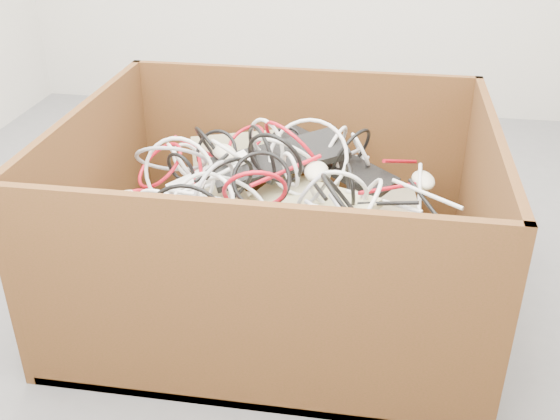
# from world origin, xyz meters

# --- Properties ---
(ground) EXTENTS (3.00, 3.00, 0.00)m
(ground) POSITION_xyz_m (0.00, 0.00, 0.00)
(ground) COLOR #5B5B5D
(ground) RESTS_ON ground
(cardboard_box) EXTENTS (1.21, 1.01, 0.61)m
(cardboard_box) POSITION_xyz_m (0.12, -0.25, 0.15)
(cardboard_box) COLOR #3F2D0F
(cardboard_box) RESTS_ON ground
(keyboard_pile) EXTENTS (1.16, 1.03, 0.34)m
(keyboard_pile) POSITION_xyz_m (0.14, -0.22, 0.28)
(keyboard_pile) COLOR #BBB684
(keyboard_pile) RESTS_ON cardboard_box
(mice_scatter) EXTENTS (0.99, 0.60, 0.20)m
(mice_scatter) POSITION_xyz_m (0.11, -0.30, 0.36)
(mice_scatter) COLOR beige
(mice_scatter) RESTS_ON keyboard_pile
(power_strip_left) EXTENTS (0.25, 0.20, 0.11)m
(power_strip_left) POSITION_xyz_m (-0.10, -0.16, 0.36)
(power_strip_left) COLOR white
(power_strip_left) RESTS_ON keyboard_pile
(power_strip_right) EXTENTS (0.26, 0.10, 0.08)m
(power_strip_right) POSITION_xyz_m (-0.18, -0.36, 0.34)
(power_strip_right) COLOR white
(power_strip_right) RESTS_ON keyboard_pile
(vga_plug) EXTENTS (0.06, 0.06, 0.03)m
(vga_plug) POSITION_xyz_m (0.53, -0.38, 0.34)
(vga_plug) COLOR #0D20C7
(vga_plug) RESTS_ON keyboard_pile
(cable_tangle) EXTENTS (1.04, 0.79, 0.42)m
(cable_tangle) POSITION_xyz_m (0.06, -0.25, 0.40)
(cable_tangle) COLOR silver
(cable_tangle) RESTS_ON keyboard_pile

